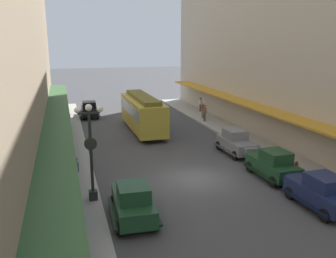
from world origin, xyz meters
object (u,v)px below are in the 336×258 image
object	(u,v)px
parked_car_1	(273,164)
pedestrian_1	(203,111)
fire_hydrant	(296,167)
pedestrian_3	(200,104)
parked_car_4	(89,109)
parked_car_2	(321,191)
streetcar	(143,112)
lamp_post_with_clock	(91,149)
pedestrian_5	(76,172)
parked_car_3	(236,142)
pedestrian_2	(57,112)
pedestrian_4	(69,120)
pedestrian_0	(205,113)
parked_car_0	(133,201)

from	to	relation	value
parked_car_1	pedestrian_1	world-z (taller)	parked_car_1
fire_hydrant	pedestrian_3	bearing A→B (deg)	85.04
parked_car_1	parked_car_4	world-z (taller)	same
fire_hydrant	pedestrian_3	distance (m)	21.41
parked_car_2	parked_car_4	xyz separation A→B (m)	(-9.58, 26.52, 0.00)
streetcar	lamp_post_with_clock	distance (m)	15.69
parked_car_2	pedestrian_5	distance (m)	13.39
parked_car_3	pedestrian_5	size ratio (longest dim) A/B	2.57
pedestrian_1	pedestrian_2	xyz separation A→B (m)	(-15.30, 3.55, 0.02)
parked_car_4	streetcar	world-z (taller)	streetcar
parked_car_2	pedestrian_4	size ratio (longest dim) A/B	2.61
lamp_post_with_clock	pedestrian_2	world-z (taller)	lamp_post_with_clock
parked_car_4	pedestrian_0	distance (m)	13.03
streetcar	pedestrian_4	xyz separation A→B (m)	(-6.76, 2.41, -0.91)
streetcar	pedestrian_0	size ratio (longest dim) A/B	5.75
parked_car_3	pedestrian_4	world-z (taller)	parked_car_3
pedestrian_4	pedestrian_3	bearing A→B (deg)	16.92
pedestrian_3	fire_hydrant	bearing A→B (deg)	-94.96
lamp_post_with_clock	pedestrian_3	bearing A→B (deg)	55.93
parked_car_2	streetcar	distance (m)	19.22
parked_car_0	fire_hydrant	distance (m)	11.40
parked_car_1	parked_car_2	size ratio (longest dim) A/B	1.00
streetcar	parked_car_4	bearing A→B (deg)	118.66
streetcar	fire_hydrant	xyz separation A→B (m)	(6.82, -14.22, -1.34)
parked_car_0	pedestrian_0	xyz separation A→B (m)	(11.34, 18.82, 0.07)
pedestrian_2	pedestrian_5	distance (m)	19.32
parked_car_0	pedestrian_2	xyz separation A→B (m)	(-3.57, 23.91, 0.07)
parked_car_0	parked_car_1	size ratio (longest dim) A/B	1.01
pedestrian_1	pedestrian_2	size ratio (longest dim) A/B	0.98
pedestrian_0	pedestrian_2	size ratio (longest dim) A/B	1.00
pedestrian_0	pedestrian_4	distance (m)	13.85
pedestrian_0	parked_car_3	bearing A→B (deg)	-99.43
pedestrian_1	pedestrian_4	size ratio (longest dim) A/B	1.00
fire_hydrant	pedestrian_0	xyz separation A→B (m)	(0.27, 16.10, 0.45)
pedestrian_5	lamp_post_with_clock	bearing A→B (deg)	-70.44
parked_car_2	pedestrian_5	xyz separation A→B (m)	(-11.89, 6.16, 0.07)
parked_car_1	lamp_post_with_clock	xyz separation A→B (m)	(-11.10, -0.34, 2.04)
streetcar	pedestrian_5	size ratio (longest dim) A/B	5.75
pedestrian_1	parked_car_1	bearing A→B (deg)	-97.53
lamp_post_with_clock	pedestrian_5	bearing A→B (deg)	109.56
parked_car_2	pedestrian_2	bearing A→B (deg)	117.07
parked_car_2	parked_car_4	bearing A→B (deg)	109.86
streetcar	pedestrian_4	size ratio (longest dim) A/B	5.86
parked_car_0	pedestrian_3	size ratio (longest dim) A/B	2.58
lamp_post_with_clock	pedestrian_3	world-z (taller)	lamp_post_with_clock
parked_car_1	pedestrian_0	size ratio (longest dim) A/B	2.56
parked_car_4	streetcar	bearing A→B (deg)	-61.34
parked_car_0	streetcar	world-z (taller)	streetcar
pedestrian_1	lamp_post_with_clock	bearing A→B (deg)	-126.85
pedestrian_3	pedestrian_5	distance (m)	24.76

